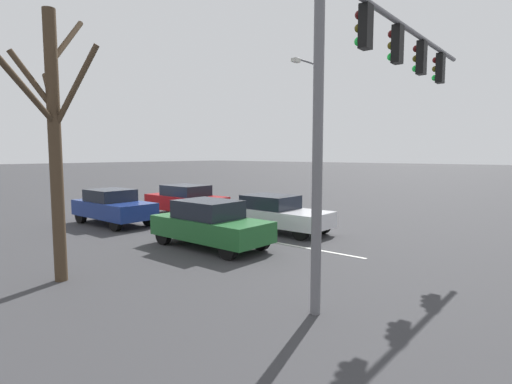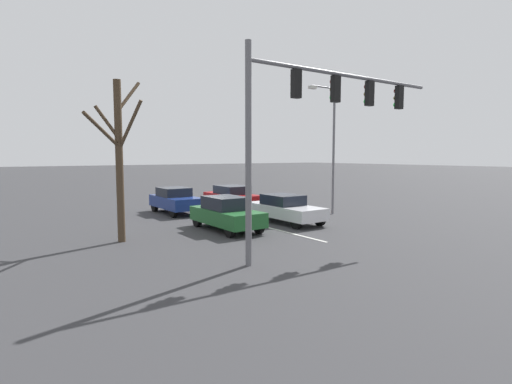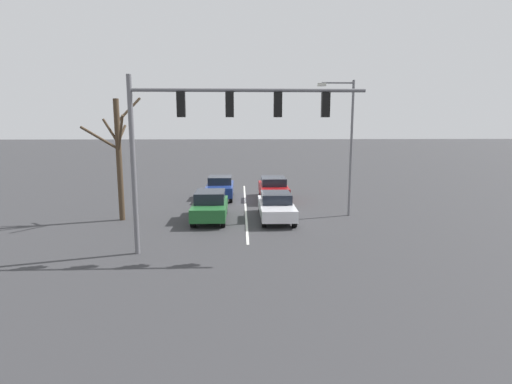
{
  "view_description": "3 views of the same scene",
  "coord_description": "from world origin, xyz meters",
  "px_view_note": "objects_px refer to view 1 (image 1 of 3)",
  "views": [
    {
      "loc": [
        11.05,
        15.95,
        3.13
      ],
      "look_at": [
        -0.23,
        6.42,
        1.72
      ],
      "focal_mm": 28.0,
      "sensor_mm": 36.0,
      "label": 1
    },
    {
      "loc": [
        11.44,
        22.38,
        3.53
      ],
      "look_at": [
        1.43,
        7.94,
        1.9
      ],
      "focal_mm": 28.0,
      "sensor_mm": 36.0,
      "label": 2
    },
    {
      "loc": [
        0.3,
        27.66,
        5.14
      ],
      "look_at": [
        -0.53,
        6.26,
        1.54
      ],
      "focal_mm": 28.0,
      "sensor_mm": 36.0,
      "label": 3
    }
  ],
  "objects_px": {
    "traffic_signal_gantry": "(385,68)",
    "bare_tree_near": "(55,134)",
    "car_silver_leftlane_front": "(273,213)",
    "car_maroon_leftlane_second": "(186,200)",
    "street_lamp_left_shoulder": "(313,128)",
    "car_darkgreen_midlane_front": "(210,224)",
    "car_navy_midlane_second": "(113,206)"
  },
  "relations": [
    {
      "from": "car_darkgreen_midlane_front",
      "to": "traffic_signal_gantry",
      "type": "xyz_separation_m",
      "value": [
        -0.54,
        5.67,
        4.41
      ]
    },
    {
      "from": "car_darkgreen_midlane_front",
      "to": "car_navy_midlane_second",
      "type": "relative_size",
      "value": 1.03
    },
    {
      "from": "traffic_signal_gantry",
      "to": "bare_tree_near",
      "type": "distance_m",
      "value": 8.12
    },
    {
      "from": "bare_tree_near",
      "to": "traffic_signal_gantry",
      "type": "bearing_deg",
      "value": 132.59
    },
    {
      "from": "car_navy_midlane_second",
      "to": "street_lamp_left_shoulder",
      "type": "height_order",
      "value": "street_lamp_left_shoulder"
    },
    {
      "from": "street_lamp_left_shoulder",
      "to": "car_maroon_leftlane_second",
      "type": "bearing_deg",
      "value": -54.33
    },
    {
      "from": "car_silver_leftlane_front",
      "to": "street_lamp_left_shoulder",
      "type": "distance_m",
      "value": 5.48
    },
    {
      "from": "car_maroon_leftlane_second",
      "to": "car_navy_midlane_second",
      "type": "bearing_deg",
      "value": -7.81
    },
    {
      "from": "car_navy_midlane_second",
      "to": "car_maroon_leftlane_second",
      "type": "bearing_deg",
      "value": 172.19
    },
    {
      "from": "traffic_signal_gantry",
      "to": "bare_tree_near",
      "type": "height_order",
      "value": "traffic_signal_gantry"
    },
    {
      "from": "car_silver_leftlane_front",
      "to": "traffic_signal_gantry",
      "type": "xyz_separation_m",
      "value": [
        3.08,
        5.81,
        4.47
      ]
    },
    {
      "from": "car_silver_leftlane_front",
      "to": "bare_tree_near",
      "type": "distance_m",
      "value": 8.94
    },
    {
      "from": "car_darkgreen_midlane_front",
      "to": "street_lamp_left_shoulder",
      "type": "relative_size",
      "value": 0.56
    },
    {
      "from": "car_silver_leftlane_front",
      "to": "traffic_signal_gantry",
      "type": "distance_m",
      "value": 7.95
    },
    {
      "from": "car_silver_leftlane_front",
      "to": "car_navy_midlane_second",
      "type": "relative_size",
      "value": 1.16
    },
    {
      "from": "car_navy_midlane_second",
      "to": "car_maroon_leftlane_second",
      "type": "relative_size",
      "value": 0.93
    },
    {
      "from": "car_maroon_leftlane_second",
      "to": "traffic_signal_gantry",
      "type": "bearing_deg",
      "value": 73.69
    },
    {
      "from": "car_darkgreen_midlane_front",
      "to": "bare_tree_near",
      "type": "bearing_deg",
      "value": -2.24
    },
    {
      "from": "car_silver_leftlane_front",
      "to": "traffic_signal_gantry",
      "type": "height_order",
      "value": "traffic_signal_gantry"
    },
    {
      "from": "car_darkgreen_midlane_front",
      "to": "street_lamp_left_shoulder",
      "type": "height_order",
      "value": "street_lamp_left_shoulder"
    },
    {
      "from": "car_navy_midlane_second",
      "to": "traffic_signal_gantry",
      "type": "bearing_deg",
      "value": 91.53
    },
    {
      "from": "car_maroon_leftlane_second",
      "to": "bare_tree_near",
      "type": "distance_m",
      "value": 10.89
    },
    {
      "from": "car_navy_midlane_second",
      "to": "traffic_signal_gantry",
      "type": "distance_m",
      "value": 12.92
    },
    {
      "from": "car_silver_leftlane_front",
      "to": "car_navy_midlane_second",
      "type": "distance_m",
      "value": 7.19
    },
    {
      "from": "car_silver_leftlane_front",
      "to": "car_maroon_leftlane_second",
      "type": "relative_size",
      "value": 1.07
    },
    {
      "from": "car_silver_leftlane_front",
      "to": "street_lamp_left_shoulder",
      "type": "relative_size",
      "value": 0.63
    },
    {
      "from": "car_silver_leftlane_front",
      "to": "car_darkgreen_midlane_front",
      "type": "relative_size",
      "value": 1.13
    },
    {
      "from": "car_maroon_leftlane_second",
      "to": "street_lamp_left_shoulder",
      "type": "bearing_deg",
      "value": 125.67
    },
    {
      "from": "car_darkgreen_midlane_front",
      "to": "car_navy_midlane_second",
      "type": "distance_m",
      "value": 6.48
    },
    {
      "from": "bare_tree_near",
      "to": "car_navy_midlane_second",
      "type": "bearing_deg",
      "value": -128.85
    },
    {
      "from": "street_lamp_left_shoulder",
      "to": "bare_tree_near",
      "type": "height_order",
      "value": "street_lamp_left_shoulder"
    },
    {
      "from": "car_silver_leftlane_front",
      "to": "car_navy_midlane_second",
      "type": "height_order",
      "value": "car_navy_midlane_second"
    }
  ]
}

